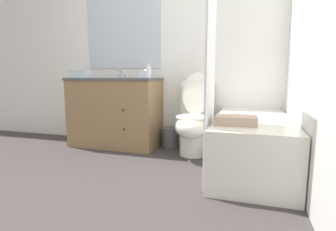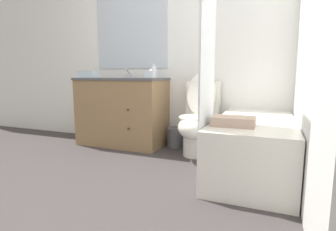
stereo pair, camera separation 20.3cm
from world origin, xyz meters
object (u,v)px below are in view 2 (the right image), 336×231
(toilet, at_px, (198,121))
(wastebasket, at_px, (176,137))
(bathtub, at_px, (253,146))
(soap_dispenser, at_px, (154,72))
(sink_faucet, at_px, (129,75))
(bath_towel_folded, at_px, (233,121))
(vanity_cabinet, at_px, (122,111))
(hand_towel_folded, at_px, (88,74))
(tissue_box, at_px, (151,74))

(toilet, distance_m, wastebasket, 0.46)
(bathtub, height_order, wastebasket, bathtub)
(wastebasket, bearing_deg, soap_dispenser, -151.05)
(soap_dispenser, bearing_deg, sink_faucet, 154.61)
(bathtub, xyz_separation_m, bath_towel_folded, (-0.13, -0.37, 0.28))
(vanity_cabinet, xyz_separation_m, bath_towel_folded, (1.49, -0.80, 0.09))
(toilet, xyz_separation_m, hand_towel_folded, (-1.40, -0.07, 0.51))
(vanity_cabinet, relative_size, sink_faucet, 7.73)
(toilet, xyz_separation_m, bath_towel_folded, (0.48, -0.72, 0.14))
(wastebasket, relative_size, soap_dispenser, 1.51)
(bathtub, relative_size, wastebasket, 5.70)
(wastebasket, distance_m, hand_towel_folded, 1.34)
(sink_faucet, xyz_separation_m, tissue_box, (0.40, -0.17, 0.01))
(bathtub, xyz_separation_m, tissue_box, (-1.22, 0.45, 0.64))
(vanity_cabinet, xyz_separation_m, tissue_box, (0.40, 0.02, 0.46))
(bathtub, height_order, tissue_box, tissue_box)
(wastebasket, distance_m, tissue_box, 0.82)
(vanity_cabinet, bearing_deg, sink_faucet, 90.00)
(sink_faucet, relative_size, wastebasket, 0.58)
(bathtub, relative_size, tissue_box, 10.77)
(toilet, height_order, bath_towel_folded, toilet)
(sink_faucet, relative_size, toilet, 0.16)
(bath_towel_folded, bearing_deg, soap_dispenser, 142.99)
(toilet, bearing_deg, wastebasket, 150.07)
(vanity_cabinet, distance_m, hand_towel_folded, 0.62)
(bathtub, xyz_separation_m, hand_towel_folded, (-2.01, 0.28, 0.64))
(toilet, relative_size, soap_dispenser, 5.64)
(soap_dispenser, xyz_separation_m, hand_towel_folded, (-0.84, -0.13, -0.03))
(sink_faucet, distance_m, bathtub, 1.85)
(vanity_cabinet, bearing_deg, hand_towel_folded, -158.88)
(toilet, height_order, tissue_box, tissue_box)
(sink_faucet, xyz_separation_m, toilet, (1.01, -0.28, -0.50))
(sink_faucet, distance_m, tissue_box, 0.44)
(tissue_box, bearing_deg, bath_towel_folded, -37.16)
(hand_towel_folded, relative_size, bath_towel_folded, 0.74)
(tissue_box, bearing_deg, toilet, -9.90)
(bathtub, bearing_deg, hand_towel_folded, 172.14)
(tissue_box, xyz_separation_m, bath_towel_folded, (1.09, -0.82, -0.36))
(bathtub, bearing_deg, tissue_box, 159.73)
(sink_faucet, bearing_deg, soap_dispenser, -25.39)
(vanity_cabinet, relative_size, hand_towel_folded, 4.64)
(bathtub, bearing_deg, sink_faucet, 159.01)
(bathtub, xyz_separation_m, wastebasket, (-0.94, 0.53, -0.13))
(vanity_cabinet, height_order, soap_dispenser, soap_dispenser)
(vanity_cabinet, xyz_separation_m, soap_dispenser, (0.45, -0.02, 0.49))
(wastebasket, bearing_deg, vanity_cabinet, -171.19)
(soap_dispenser, distance_m, hand_towel_folded, 0.85)
(bathtub, height_order, bath_towel_folded, bath_towel_folded)
(vanity_cabinet, height_order, tissue_box, tissue_box)
(soap_dispenser, bearing_deg, bath_towel_folded, -37.01)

